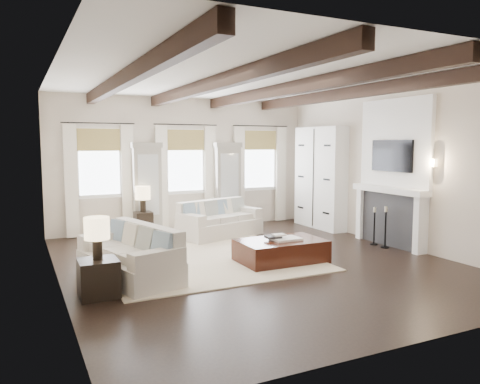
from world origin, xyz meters
name	(u,v)px	position (x,y,z in m)	size (l,w,h in m)	color
ground	(255,262)	(0.00, 0.00, 0.00)	(7.50, 7.50, 0.00)	black
room_shell	(268,154)	(0.75, 0.90, 1.89)	(6.54, 7.54, 3.22)	beige
area_rug	(192,251)	(-0.73, 1.25, 0.01)	(3.65, 4.86, 0.02)	beige
sofa_back	(218,222)	(0.33, 2.42, 0.33)	(2.07, 1.38, 0.81)	beige
sofa_left	(132,258)	(-2.19, -0.08, 0.33)	(1.36, 2.10, 0.83)	beige
ottoman	(281,251)	(0.42, -0.19, 0.20)	(1.51, 0.94, 0.40)	black
tray	(286,239)	(0.50, -0.21, 0.42)	(0.50, 0.38, 0.04)	white
book_lower	(273,237)	(0.29, -0.15, 0.46)	(0.26, 0.20, 0.04)	#262628
book_upper	(279,235)	(0.38, -0.19, 0.49)	(0.22, 0.17, 0.03)	beige
side_table_front	(98,278)	(-2.81, -0.73, 0.26)	(0.52, 0.52, 0.52)	black
lamp_front	(97,231)	(-2.81, -0.73, 0.92)	(0.34, 0.34, 0.59)	black
side_table_back	(143,224)	(-1.22, 3.12, 0.28)	(0.38, 0.38, 0.56)	black
lamp_back	(143,194)	(-1.22, 3.12, 0.96)	(0.34, 0.34, 0.58)	black
candlestick_near	(385,231)	(2.90, -0.12, 0.35)	(0.17, 0.17, 0.84)	black
candlestick_far	(374,229)	(2.90, 0.20, 0.33)	(0.16, 0.16, 0.78)	black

